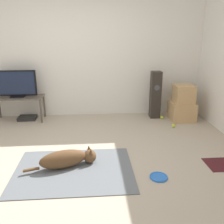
% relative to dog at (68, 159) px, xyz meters
% --- Properties ---
extents(ground_plane, '(12.00, 12.00, 0.00)m').
position_rel_dog_xyz_m(ground_plane, '(0.08, 0.18, -0.13)').
color(ground_plane, '#B2A38E').
extents(wall_back, '(8.00, 0.06, 2.55)m').
position_rel_dog_xyz_m(wall_back, '(0.08, 2.28, 1.15)').
color(wall_back, silver).
rests_on(wall_back, ground_plane).
extents(area_rug, '(1.53, 1.15, 0.01)m').
position_rel_dog_xyz_m(area_rug, '(0.08, -0.09, -0.12)').
color(area_rug, slate).
rests_on(area_rug, ground_plane).
extents(dog, '(0.93, 0.38, 0.24)m').
position_rel_dog_xyz_m(dog, '(0.00, 0.00, 0.00)').
color(dog, brown).
rests_on(dog, area_rug).
extents(frisbee, '(0.22, 0.22, 0.03)m').
position_rel_dog_xyz_m(frisbee, '(1.14, -0.35, -0.11)').
color(frisbee, blue).
rests_on(frisbee, ground_plane).
extents(cardboard_box_lower, '(0.46, 0.49, 0.37)m').
position_rel_dog_xyz_m(cardboard_box_lower, '(2.16, 1.75, 0.06)').
color(cardboard_box_lower, tan).
rests_on(cardboard_box_lower, ground_plane).
extents(cardboard_box_upper, '(0.38, 0.40, 0.35)m').
position_rel_dog_xyz_m(cardboard_box_upper, '(2.17, 1.75, 0.41)').
color(cardboard_box_upper, tan).
rests_on(cardboard_box_upper, cardboard_box_lower).
extents(floor_speaker, '(0.20, 0.21, 0.97)m').
position_rel_dog_xyz_m(floor_speaker, '(1.65, 1.95, 0.36)').
color(floor_speaker, '#2D2823').
rests_on(floor_speaker, ground_plane).
extents(tv_stand, '(0.98, 0.45, 0.49)m').
position_rel_dog_xyz_m(tv_stand, '(-1.14, 1.98, 0.30)').
color(tv_stand, brown).
rests_on(tv_stand, ground_plane).
extents(tv, '(0.76, 0.20, 0.53)m').
position_rel_dog_xyz_m(tv, '(-1.14, 1.98, 0.62)').
color(tv, black).
rests_on(tv, tv_stand).
extents(tennis_ball_by_boxes, '(0.07, 0.07, 0.07)m').
position_rel_dog_xyz_m(tennis_ball_by_boxes, '(1.77, 1.81, -0.09)').
color(tennis_ball_by_boxes, '#C6E033').
rests_on(tennis_ball_by_boxes, ground_plane).
extents(tennis_ball_near_speaker, '(0.07, 0.07, 0.07)m').
position_rel_dog_xyz_m(tennis_ball_near_speaker, '(1.86, 1.32, -0.09)').
color(tennis_ball_near_speaker, '#C6E033').
rests_on(tennis_ball_near_speaker, ground_plane).
extents(game_console, '(0.36, 0.27, 0.07)m').
position_rel_dog_xyz_m(game_console, '(-1.00, 2.00, -0.09)').
color(game_console, black).
rests_on(game_console, ground_plane).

